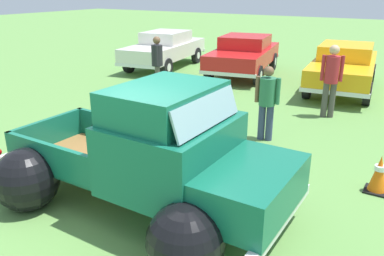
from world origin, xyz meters
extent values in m
plane|color=#609347|center=(0.00, 0.00, 0.00)|extent=(80.00, 80.00, 0.00)
cylinder|color=black|center=(1.45, 0.86, 0.38)|extent=(0.76, 0.22, 0.76)
cylinder|color=silver|center=(1.45, 0.86, 0.38)|extent=(0.34, 0.24, 0.34)
cylinder|color=black|center=(1.44, -0.88, 0.38)|extent=(0.76, 0.22, 0.76)
cylinder|color=silver|center=(1.44, -0.88, 0.38)|extent=(0.34, 0.24, 0.34)
cylinder|color=black|center=(-1.34, 0.88, 0.38)|extent=(0.76, 0.22, 0.76)
cylinder|color=silver|center=(-1.34, 0.88, 0.38)|extent=(0.34, 0.24, 0.34)
cylinder|color=black|center=(-1.35, -0.86, 0.38)|extent=(0.76, 0.22, 0.76)
cylinder|color=silver|center=(-1.35, -0.86, 0.38)|extent=(0.34, 0.24, 0.34)
sphere|color=black|center=(-1.34, 0.93, 0.44)|extent=(0.97, 0.97, 0.96)
sphere|color=black|center=(-1.36, -0.91, 0.44)|extent=(0.97, 0.97, 0.96)
cube|color=olive|center=(-0.95, 0.01, 0.54)|extent=(2.06, 1.55, 0.04)
cube|color=#14664C|center=(-0.95, 0.74, 0.77)|extent=(2.05, 0.09, 0.50)
cube|color=#14664C|center=(-0.95, -0.72, 0.77)|extent=(2.05, 0.09, 0.50)
cube|color=#14664C|center=(0.03, 0.00, 0.77)|extent=(0.09, 1.54, 0.50)
cube|color=#14664C|center=(-1.93, 0.01, 0.77)|extent=(0.09, 1.54, 0.50)
cube|color=#14664C|center=(0.65, 0.00, 0.99)|extent=(1.46, 1.71, 0.95)
cube|color=#14664C|center=(0.55, 0.00, 1.70)|extent=(1.16, 1.55, 0.45)
cube|color=#8CADB7|center=(1.19, -0.01, 1.68)|extent=(0.16, 1.46, 0.38)
cube|color=#14664C|center=(1.70, -0.01, 0.80)|extent=(1.26, 1.63, 0.55)
sphere|color=black|center=(1.46, 0.89, 0.42)|extent=(0.93, 0.93, 0.92)
sphere|color=black|center=(1.44, -0.91, 0.42)|extent=(0.93, 0.93, 0.92)
cube|color=silver|center=(-2.24, 0.01, 0.46)|extent=(0.13, 1.98, 0.14)
cube|color=silver|center=(2.24, -0.01, 0.46)|extent=(0.13, 1.98, 0.14)
sphere|color=red|center=(-2.20, 0.80, 0.64)|extent=(0.11, 0.11, 0.11)
cylinder|color=black|center=(-4.85, 7.64, 0.33)|extent=(0.30, 0.68, 0.66)
cylinder|color=silver|center=(-4.85, 7.64, 0.33)|extent=(0.25, 0.33, 0.30)
cylinder|color=black|center=(-6.45, 7.40, 0.33)|extent=(0.30, 0.68, 0.66)
cylinder|color=silver|center=(-6.45, 7.40, 0.33)|extent=(0.25, 0.33, 0.30)
cylinder|color=black|center=(-5.28, 10.47, 0.33)|extent=(0.30, 0.68, 0.66)
cylinder|color=silver|center=(-5.28, 10.47, 0.33)|extent=(0.25, 0.33, 0.30)
cylinder|color=black|center=(-6.88, 10.23, 0.33)|extent=(0.30, 0.68, 0.66)
cylinder|color=silver|center=(-6.88, 10.23, 0.33)|extent=(0.25, 0.33, 0.30)
cube|color=silver|center=(-5.86, 8.93, 0.71)|extent=(2.39, 4.68, 0.55)
cube|color=silver|center=(-5.89, 9.11, 1.21)|extent=(1.76, 2.08, 0.45)
cube|color=silver|center=(-6.20, 11.10, 0.45)|extent=(1.79, 0.37, 0.12)
cube|color=silver|center=(-5.53, 6.76, 0.45)|extent=(1.79, 0.37, 0.12)
cylinder|color=black|center=(-1.44, 8.12, 0.33)|extent=(0.32, 0.69, 0.66)
cylinder|color=silver|center=(-1.44, 8.12, 0.33)|extent=(0.26, 0.33, 0.30)
cylinder|color=black|center=(-3.14, 7.80, 0.33)|extent=(0.32, 0.69, 0.66)
cylinder|color=silver|center=(-3.14, 7.80, 0.33)|extent=(0.26, 0.33, 0.30)
cylinder|color=black|center=(-1.95, 10.83, 0.33)|extent=(0.32, 0.69, 0.66)
cylinder|color=silver|center=(-1.95, 10.83, 0.33)|extent=(0.26, 0.33, 0.30)
cylinder|color=black|center=(-3.65, 10.52, 0.33)|extent=(0.32, 0.69, 0.66)
cylinder|color=silver|center=(-3.65, 10.52, 0.33)|extent=(0.26, 0.33, 0.30)
cube|color=red|center=(-2.55, 9.32, 0.71)|extent=(2.61, 4.58, 0.55)
cube|color=red|center=(-2.58, 9.49, 1.21)|extent=(1.92, 2.08, 0.45)
cube|color=silver|center=(-2.93, 11.40, 0.45)|extent=(1.90, 0.45, 0.12)
cube|color=silver|center=(-2.16, 7.23, 0.45)|extent=(1.90, 0.45, 0.12)
cylinder|color=black|center=(2.07, 7.51, 0.33)|extent=(0.27, 0.68, 0.66)
cylinder|color=silver|center=(2.07, 7.51, 0.33)|extent=(0.24, 0.32, 0.30)
cylinder|color=black|center=(0.44, 7.32, 0.33)|extent=(0.27, 0.68, 0.66)
cylinder|color=silver|center=(0.44, 7.32, 0.33)|extent=(0.24, 0.32, 0.30)
cylinder|color=black|center=(1.74, 10.43, 0.33)|extent=(0.27, 0.68, 0.66)
cylinder|color=silver|center=(1.74, 10.43, 0.33)|extent=(0.24, 0.32, 0.30)
cylinder|color=black|center=(0.12, 10.25, 0.33)|extent=(0.27, 0.68, 0.66)
cylinder|color=silver|center=(0.12, 10.25, 0.33)|extent=(0.24, 0.32, 0.30)
cube|color=#F2A819|center=(1.09, 8.88, 0.71)|extent=(2.25, 4.77, 0.55)
cube|color=#F2A819|center=(1.07, 9.06, 1.21)|extent=(1.72, 2.09, 0.45)
cube|color=silver|center=(0.84, 11.13, 0.45)|extent=(1.82, 0.30, 0.12)
cube|color=silver|center=(1.34, 6.63, 0.45)|extent=(1.82, 0.30, 0.12)
cylinder|color=#4C4742|center=(1.48, 5.87, 0.44)|extent=(0.19, 0.19, 0.88)
cylinder|color=#4C4742|center=(1.31, 5.82, 0.44)|extent=(0.19, 0.19, 0.88)
cylinder|color=#B2262D|center=(1.39, 5.85, 1.22)|extent=(0.43, 0.43, 0.66)
cylinder|color=#B2262D|center=(1.60, 5.91, 1.25)|extent=(0.11, 0.11, 0.63)
cylinder|color=#B2262D|center=(1.19, 5.78, 1.25)|extent=(0.11, 0.11, 0.63)
sphere|color=#DBAD84|center=(1.39, 5.85, 1.70)|extent=(0.30, 0.30, 0.24)
cylinder|color=#4C4742|center=(-3.77, 5.63, 0.42)|extent=(0.21, 0.21, 0.84)
cylinder|color=#4C4742|center=(-3.68, 5.49, 0.42)|extent=(0.21, 0.21, 0.84)
cylinder|color=#26262B|center=(-3.72, 5.56, 1.15)|extent=(0.47, 0.47, 0.63)
cylinder|color=brown|center=(-3.84, 5.75, 1.18)|extent=(0.12, 0.12, 0.60)
cylinder|color=#26262B|center=(-3.60, 5.38, 1.18)|extent=(0.12, 0.12, 0.60)
sphere|color=brown|center=(-3.72, 5.56, 1.61)|extent=(0.31, 0.31, 0.23)
cylinder|color=navy|center=(0.55, 3.52, 0.39)|extent=(0.17, 0.17, 0.78)
cylinder|color=navy|center=(0.72, 3.54, 0.39)|extent=(0.17, 0.17, 0.78)
cylinder|color=#2D724C|center=(0.64, 3.53, 1.07)|extent=(0.38, 0.38, 0.58)
cylinder|color=brown|center=(0.42, 3.51, 1.10)|extent=(0.10, 0.10, 0.55)
cylinder|color=#2D724C|center=(0.86, 3.56, 1.10)|extent=(0.10, 0.10, 0.55)
sphere|color=brown|center=(0.64, 3.53, 1.50)|extent=(0.24, 0.24, 0.21)
cube|color=black|center=(3.05, 2.32, 0.01)|extent=(0.36, 0.36, 0.03)
cone|color=orange|center=(3.05, 2.32, 0.33)|extent=(0.28, 0.28, 0.60)
cylinder|color=white|center=(3.05, 2.32, 0.42)|extent=(0.17, 0.17, 0.08)
camera|label=1|loc=(3.47, -4.05, 3.14)|focal=36.69mm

